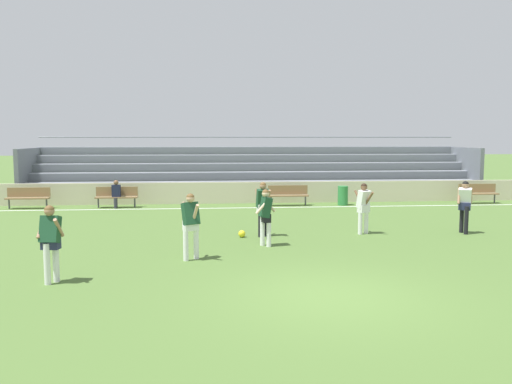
{
  "coord_description": "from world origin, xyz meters",
  "views": [
    {
      "loc": [
        -2.33,
        -9.58,
        3.07
      ],
      "look_at": [
        -0.8,
        7.68,
        1.23
      ],
      "focal_mm": 36.31,
      "sensor_mm": 36.0,
      "label": 1
    }
  ],
  "objects_px": {
    "player_dark_wide_left": "(263,204)",
    "trash_bin": "(343,196)",
    "bench_near_wall_gap": "(288,193)",
    "bleacher_stand": "(255,170)",
    "spectator_seated": "(116,192)",
    "soccer_ball": "(242,234)",
    "player_dark_challenging": "(191,220)",
    "bench_far_left": "(478,192)",
    "player_white_trailing_run": "(364,204)",
    "bench_near_bin": "(117,195)",
    "player_dark_deep_cover": "(50,237)",
    "bench_far_right": "(28,196)",
    "player_dark_on_ball": "(266,213)",
    "player_white_overlapping": "(465,202)"
  },
  "relations": [
    {
      "from": "player_dark_wide_left",
      "to": "trash_bin",
      "type": "bearing_deg",
      "value": 58.32
    },
    {
      "from": "trash_bin",
      "to": "bench_near_wall_gap",
      "type": "bearing_deg",
      "value": 177.87
    },
    {
      "from": "bleacher_stand",
      "to": "spectator_seated",
      "type": "xyz_separation_m",
      "value": [
        -6.41,
        -3.95,
        -0.66
      ]
    },
    {
      "from": "bleacher_stand",
      "to": "soccer_ball",
      "type": "distance_m",
      "value": 11.26
    },
    {
      "from": "bench_near_wall_gap",
      "to": "player_dark_challenging",
      "type": "xyz_separation_m",
      "value": [
        -3.98,
        -10.08,
        0.45
      ]
    },
    {
      "from": "player_dark_wide_left",
      "to": "bleacher_stand",
      "type": "bearing_deg",
      "value": 86.29
    },
    {
      "from": "bench_near_wall_gap",
      "to": "trash_bin",
      "type": "relative_size",
      "value": 2.08
    },
    {
      "from": "bench_far_left",
      "to": "player_white_trailing_run",
      "type": "relative_size",
      "value": 1.11
    },
    {
      "from": "player_dark_wide_left",
      "to": "bench_near_bin",
      "type": "bearing_deg",
      "value": 128.52
    },
    {
      "from": "bleacher_stand",
      "to": "player_white_trailing_run",
      "type": "bearing_deg",
      "value": -77.02
    },
    {
      "from": "player_dark_challenging",
      "to": "player_dark_deep_cover",
      "type": "height_order",
      "value": "player_dark_challenging"
    },
    {
      "from": "player_dark_wide_left",
      "to": "player_white_trailing_run",
      "type": "xyz_separation_m",
      "value": [
        3.22,
        0.12,
        -0.05
      ]
    },
    {
      "from": "player_dark_wide_left",
      "to": "player_dark_deep_cover",
      "type": "xyz_separation_m",
      "value": [
        -4.96,
        -4.77,
        -0.02
      ]
    },
    {
      "from": "bleacher_stand",
      "to": "bench_far_right",
      "type": "height_order",
      "value": "bleacher_stand"
    },
    {
      "from": "spectator_seated",
      "to": "player_dark_on_ball",
      "type": "xyz_separation_m",
      "value": [
        5.63,
        -8.5,
        0.25
      ]
    },
    {
      "from": "player_dark_challenging",
      "to": "soccer_ball",
      "type": "bearing_deg",
      "value": 62.71
    },
    {
      "from": "bench_far_left",
      "to": "player_white_overlapping",
      "type": "distance_m",
      "value": 8.47
    },
    {
      "from": "bench_far_right",
      "to": "player_dark_on_ball",
      "type": "bearing_deg",
      "value": -42.59
    },
    {
      "from": "player_dark_on_ball",
      "to": "player_dark_wide_left",
      "type": "relative_size",
      "value": 0.96
    },
    {
      "from": "player_dark_deep_cover",
      "to": "soccer_ball",
      "type": "distance_m",
      "value": 6.4
    },
    {
      "from": "bench_near_bin",
      "to": "player_dark_wide_left",
      "type": "distance_m",
      "value": 9.17
    },
    {
      "from": "player_white_trailing_run",
      "to": "soccer_ball",
      "type": "relative_size",
      "value": 7.36
    },
    {
      "from": "spectator_seated",
      "to": "player_dark_deep_cover",
      "type": "distance_m",
      "value": 11.84
    },
    {
      "from": "player_dark_wide_left",
      "to": "bench_far_left",
      "type": "bearing_deg",
      "value": 33.57
    },
    {
      "from": "bench_far_right",
      "to": "player_dark_challenging",
      "type": "height_order",
      "value": "player_dark_challenging"
    },
    {
      "from": "player_dark_challenging",
      "to": "player_dark_wide_left",
      "type": "bearing_deg",
      "value": 54.11
    },
    {
      "from": "bench_near_wall_gap",
      "to": "player_dark_deep_cover",
      "type": "relative_size",
      "value": 1.09
    },
    {
      "from": "player_white_overlapping",
      "to": "bench_far_left",
      "type": "bearing_deg",
      "value": 59.04
    },
    {
      "from": "player_dark_wide_left",
      "to": "soccer_ball",
      "type": "height_order",
      "value": "player_dark_wide_left"
    },
    {
      "from": "bench_far_right",
      "to": "player_white_overlapping",
      "type": "distance_m",
      "value": 17.47
    },
    {
      "from": "bench_far_right",
      "to": "bench_far_left",
      "type": "distance_m",
      "value": 20.24
    },
    {
      "from": "spectator_seated",
      "to": "player_white_trailing_run",
      "type": "height_order",
      "value": "player_white_trailing_run"
    },
    {
      "from": "bench_near_wall_gap",
      "to": "soccer_ball",
      "type": "bearing_deg",
      "value": -109.2
    },
    {
      "from": "player_dark_deep_cover",
      "to": "player_white_overlapping",
      "type": "bearing_deg",
      "value": 22.31
    },
    {
      "from": "bleacher_stand",
      "to": "player_white_trailing_run",
      "type": "xyz_separation_m",
      "value": [
        2.51,
        -10.87,
        -0.4
      ]
    },
    {
      "from": "bench_near_bin",
      "to": "player_white_trailing_run",
      "type": "height_order",
      "value": "player_white_trailing_run"
    },
    {
      "from": "bench_near_wall_gap",
      "to": "player_white_overlapping",
      "type": "height_order",
      "value": "player_white_overlapping"
    },
    {
      "from": "bench_far_right",
      "to": "trash_bin",
      "type": "bearing_deg",
      "value": -0.39
    },
    {
      "from": "bench_far_right",
      "to": "bench_far_left",
      "type": "height_order",
      "value": "same"
    },
    {
      "from": "bench_far_left",
      "to": "spectator_seated",
      "type": "relative_size",
      "value": 1.49
    },
    {
      "from": "player_dark_challenging",
      "to": "player_white_overlapping",
      "type": "xyz_separation_m",
      "value": [
        8.56,
        2.83,
        0.0
      ]
    },
    {
      "from": "player_dark_deep_cover",
      "to": "soccer_ball",
      "type": "height_order",
      "value": "player_dark_deep_cover"
    },
    {
      "from": "player_dark_challenging",
      "to": "player_white_trailing_run",
      "type": "bearing_deg",
      "value": 29.69
    },
    {
      "from": "bench_far_left",
      "to": "player_white_overlapping",
      "type": "relative_size",
      "value": 1.07
    },
    {
      "from": "bench_near_bin",
      "to": "bench_far_left",
      "type": "distance_m",
      "value": 16.5
    },
    {
      "from": "bleacher_stand",
      "to": "bench_far_right",
      "type": "relative_size",
      "value": 12.72
    },
    {
      "from": "bench_near_bin",
      "to": "player_dark_deep_cover",
      "type": "bearing_deg",
      "value": -86.43
    },
    {
      "from": "bench_near_wall_gap",
      "to": "soccer_ball",
      "type": "height_order",
      "value": "bench_near_wall_gap"
    },
    {
      "from": "bench_near_bin",
      "to": "bench_near_wall_gap",
      "type": "distance_m",
      "value": 7.57
    },
    {
      "from": "player_dark_wide_left",
      "to": "player_dark_deep_cover",
      "type": "relative_size",
      "value": 1.02
    }
  ]
}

